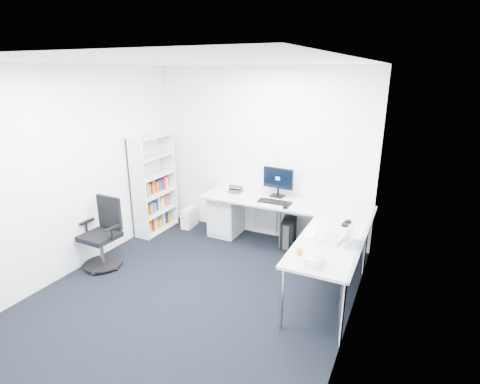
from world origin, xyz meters
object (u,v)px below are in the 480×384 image
at_px(task_chair, 99,235).
at_px(monitor, 278,182).
at_px(bookshelf, 154,185).
at_px(l_desk, 275,233).
at_px(laptop, 333,230).

distance_m(task_chair, monitor, 2.68).
height_order(task_chair, monitor, monitor).
distance_m(bookshelf, task_chair, 1.40).
relative_size(l_desk, task_chair, 2.65).
relative_size(bookshelf, task_chair, 1.67).
relative_size(task_chair, laptop, 2.90).
bearing_deg(task_chair, l_desk, 34.76).
height_order(bookshelf, laptop, bookshelf).
relative_size(bookshelf, laptop, 4.86).
bearing_deg(monitor, laptop, -41.97).
height_order(l_desk, laptop, laptop).
xyz_separation_m(task_chair, monitor, (1.90, 1.83, 0.50)).
xyz_separation_m(bookshelf, monitor, (2.00, 0.47, 0.17)).
xyz_separation_m(task_chair, laptop, (3.00, 0.64, 0.38)).
distance_m(monitor, laptop, 1.63).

